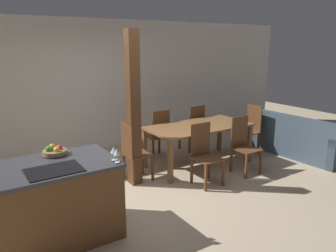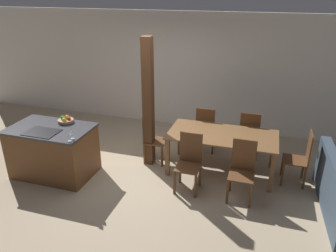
{
  "view_description": "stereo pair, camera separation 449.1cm",
  "coord_description": "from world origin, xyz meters",
  "px_view_note": "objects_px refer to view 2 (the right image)",
  "views": [
    {
      "loc": [
        -2.14,
        -3.97,
        2.22
      ],
      "look_at": [
        0.6,
        0.2,
        0.95
      ],
      "focal_mm": 35.0,
      "sensor_mm": 36.0,
      "label": 1
    },
    {
      "loc": [
        2.16,
        -4.81,
        3.21
      ],
      "look_at": [
        0.6,
        0.2,
        0.95
      ],
      "focal_mm": 35.0,
      "sensor_mm": 36.0,
      "label": 2
    }
  ],
  "objects_px": {
    "dining_table": "(222,139)",
    "dining_chair_head_end": "(152,137)",
    "dining_chair_far_right": "(249,134)",
    "dining_chair_foot_end": "(301,157)",
    "dining_chair_far_left": "(206,129)",
    "fruit_bowl": "(66,120)",
    "dining_chair_near_right": "(242,170)",
    "kitchen_island": "(53,151)",
    "wine_glass_middle": "(72,132)",
    "dining_chair_near_left": "(189,162)",
    "wine_glass_near": "(69,134)",
    "timber_post": "(148,104)"
  },
  "relations": [
    {
      "from": "dining_table",
      "to": "dining_chair_head_end",
      "type": "distance_m",
      "value": 1.36
    },
    {
      "from": "dining_chair_far_right",
      "to": "dining_chair_foot_end",
      "type": "distance_m",
      "value": 1.15
    },
    {
      "from": "dining_chair_far_left",
      "to": "fruit_bowl",
      "type": "bearing_deg",
      "value": 31.18
    },
    {
      "from": "dining_chair_near_right",
      "to": "dining_chair_far_right",
      "type": "relative_size",
      "value": 1.0
    },
    {
      "from": "dining_chair_near_right",
      "to": "dining_chair_far_left",
      "type": "height_order",
      "value": "same"
    },
    {
      "from": "kitchen_island",
      "to": "wine_glass_middle",
      "type": "bearing_deg",
      "value": -24.37
    },
    {
      "from": "fruit_bowl",
      "to": "dining_chair_near_left",
      "type": "relative_size",
      "value": 0.28
    },
    {
      "from": "fruit_bowl",
      "to": "wine_glass_near",
      "type": "relative_size",
      "value": 1.76
    },
    {
      "from": "dining_chair_near_left",
      "to": "dining_chair_foot_end",
      "type": "xyz_separation_m",
      "value": [
        1.79,
        0.7,
        0.0
      ]
    },
    {
      "from": "wine_glass_near",
      "to": "timber_post",
      "type": "xyz_separation_m",
      "value": [
        0.87,
        1.27,
        0.17
      ]
    },
    {
      "from": "kitchen_island",
      "to": "dining_chair_far_left",
      "type": "relative_size",
      "value": 1.47
    },
    {
      "from": "fruit_bowl",
      "to": "dining_chair_far_left",
      "type": "xyz_separation_m",
      "value": [
        2.31,
        1.4,
        -0.47
      ]
    },
    {
      "from": "wine_glass_middle",
      "to": "dining_chair_near_left",
      "type": "height_order",
      "value": "wine_glass_middle"
    },
    {
      "from": "fruit_bowl",
      "to": "wine_glass_middle",
      "type": "relative_size",
      "value": 1.76
    },
    {
      "from": "dining_chair_foot_end",
      "to": "dining_chair_near_left",
      "type": "bearing_deg",
      "value": -68.49
    },
    {
      "from": "dining_chair_far_right",
      "to": "fruit_bowl",
      "type": "bearing_deg",
      "value": 23.73
    },
    {
      "from": "dining_table",
      "to": "dining_chair_far_left",
      "type": "distance_m",
      "value": 0.84
    },
    {
      "from": "dining_table",
      "to": "dining_chair_near_left",
      "type": "xyz_separation_m",
      "value": [
        -0.44,
        -0.7,
        -0.16
      ]
    },
    {
      "from": "wine_glass_middle",
      "to": "dining_chair_far_left",
      "type": "height_order",
      "value": "wine_glass_middle"
    },
    {
      "from": "wine_glass_near",
      "to": "dining_chair_far_left",
      "type": "bearing_deg",
      "value": 48.85
    },
    {
      "from": "kitchen_island",
      "to": "dining_chair_head_end",
      "type": "relative_size",
      "value": 1.47
    },
    {
      "from": "dining_chair_far_left",
      "to": "timber_post",
      "type": "xyz_separation_m",
      "value": [
        -0.94,
        -0.79,
        0.71
      ]
    },
    {
      "from": "dining_chair_near_left",
      "to": "wine_glass_near",
      "type": "bearing_deg",
      "value": -159.92
    },
    {
      "from": "kitchen_island",
      "to": "dining_chair_far_right",
      "type": "height_order",
      "value": "dining_chair_far_right"
    },
    {
      "from": "dining_chair_near_right",
      "to": "dining_chair_far_right",
      "type": "bearing_deg",
      "value": 90.0
    },
    {
      "from": "dining_chair_near_right",
      "to": "fruit_bowl",
      "type": "bearing_deg",
      "value": 179.85
    },
    {
      "from": "wine_glass_near",
      "to": "fruit_bowl",
      "type": "bearing_deg",
      "value": 127.08
    },
    {
      "from": "dining_table",
      "to": "dining_chair_near_left",
      "type": "distance_m",
      "value": 0.84
    },
    {
      "from": "dining_chair_foot_end",
      "to": "kitchen_island",
      "type": "bearing_deg",
      "value": -76.92
    },
    {
      "from": "wine_glass_near",
      "to": "dining_chair_far_left",
      "type": "relative_size",
      "value": 0.16
    },
    {
      "from": "dining_chair_far_right",
      "to": "dining_chair_head_end",
      "type": "xyz_separation_m",
      "value": [
        -1.79,
        -0.7,
        0.0
      ]
    },
    {
      "from": "fruit_bowl",
      "to": "dining_chair_near_left",
      "type": "xyz_separation_m",
      "value": [
        2.31,
        -0.01,
        -0.47
      ]
    },
    {
      "from": "fruit_bowl",
      "to": "dining_chair_foot_end",
      "type": "bearing_deg",
      "value": 9.63
    },
    {
      "from": "kitchen_island",
      "to": "fruit_bowl",
      "type": "distance_m",
      "value": 0.6
    },
    {
      "from": "dining_chair_head_end",
      "to": "timber_post",
      "type": "distance_m",
      "value": 0.72
    },
    {
      "from": "wine_glass_near",
      "to": "dining_chair_head_end",
      "type": "distance_m",
      "value": 1.72
    },
    {
      "from": "dining_chair_far_left",
      "to": "dining_table",
      "type": "bearing_deg",
      "value": 121.77
    },
    {
      "from": "dining_chair_far_left",
      "to": "dining_chair_foot_end",
      "type": "distance_m",
      "value": 1.92
    },
    {
      "from": "wine_glass_near",
      "to": "dining_table",
      "type": "relative_size",
      "value": 0.08
    },
    {
      "from": "dining_chair_near_right",
      "to": "dining_chair_head_end",
      "type": "bearing_deg",
      "value": 158.49
    },
    {
      "from": "dining_chair_near_right",
      "to": "timber_post",
      "type": "bearing_deg",
      "value": 161.29
    },
    {
      "from": "dining_chair_far_left",
      "to": "wine_glass_near",
      "type": "bearing_deg",
      "value": 48.85
    },
    {
      "from": "kitchen_island",
      "to": "dining_table",
      "type": "xyz_separation_m",
      "value": [
        2.89,
        0.98,
        0.2
      ]
    },
    {
      "from": "wine_glass_middle",
      "to": "dining_chair_near_right",
      "type": "relative_size",
      "value": 0.16
    },
    {
      "from": "timber_post",
      "to": "wine_glass_near",
      "type": "bearing_deg",
      "value": -124.28
    },
    {
      "from": "dining_chair_head_end",
      "to": "timber_post",
      "type": "relative_size",
      "value": 0.4
    },
    {
      "from": "dining_table",
      "to": "dining_chair_head_end",
      "type": "xyz_separation_m",
      "value": [
        -1.35,
        0.0,
        -0.16
      ]
    },
    {
      "from": "dining_chair_far_left",
      "to": "dining_chair_foot_end",
      "type": "relative_size",
      "value": 1.0
    },
    {
      "from": "dining_chair_far_right",
      "to": "timber_post",
      "type": "distance_m",
      "value": 2.1
    },
    {
      "from": "wine_glass_near",
      "to": "dining_table",
      "type": "height_order",
      "value": "wine_glass_near"
    }
  ]
}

